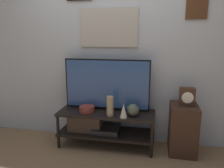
# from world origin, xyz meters

# --- Properties ---
(ground_plane) EXTENTS (12.00, 12.00, 0.00)m
(ground_plane) POSITION_xyz_m (0.00, 0.00, 0.00)
(ground_plane) COLOR #846647
(wall_back) EXTENTS (6.40, 0.08, 2.70)m
(wall_back) POSITION_xyz_m (0.00, 0.55, 1.36)
(wall_back) COLOR #B2BCC6
(wall_back) RESTS_ON ground_plane
(media_console) EXTENTS (1.31, 0.46, 0.49)m
(media_console) POSITION_xyz_m (-0.10, 0.27, 0.31)
(media_console) COLOR black
(media_console) RESTS_ON ground_plane
(television) EXTENTS (1.18, 0.05, 0.71)m
(television) POSITION_xyz_m (-0.01, 0.37, 0.85)
(television) COLOR black
(television) RESTS_ON media_console
(vase_round_glass) EXTENTS (0.16, 0.16, 0.16)m
(vase_round_glass) POSITION_xyz_m (0.37, 0.20, 0.57)
(vase_round_glass) COLOR #4C5647
(vase_round_glass) RESTS_ON media_console
(vase_tall_ceramic) EXTENTS (0.09, 0.09, 0.26)m
(vase_tall_ceramic) POSITION_xyz_m (0.08, 0.14, 0.62)
(vase_tall_ceramic) COLOR tan
(vase_tall_ceramic) RESTS_ON media_console
(vase_slim_bronze) EXTENTS (0.09, 0.09, 0.18)m
(vase_slim_bronze) POSITION_xyz_m (0.26, 0.11, 0.58)
(vase_slim_bronze) COLOR beige
(vase_slim_bronze) RESTS_ON media_console
(vase_wide_bowl) EXTENTS (0.21, 0.21, 0.08)m
(vase_wide_bowl) POSITION_xyz_m (-0.26, 0.22, 0.53)
(vase_wide_bowl) COLOR brown
(vase_wide_bowl) RESTS_ON media_console
(side_table) EXTENTS (0.34, 0.42, 0.64)m
(side_table) POSITION_xyz_m (1.01, 0.29, 0.32)
(side_table) COLOR #382319
(side_table) RESTS_ON ground_plane
(mantel_clock) EXTENTS (0.19, 0.11, 0.23)m
(mantel_clock) POSITION_xyz_m (1.04, 0.30, 0.76)
(mantel_clock) COLOR #422819
(mantel_clock) RESTS_ON side_table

